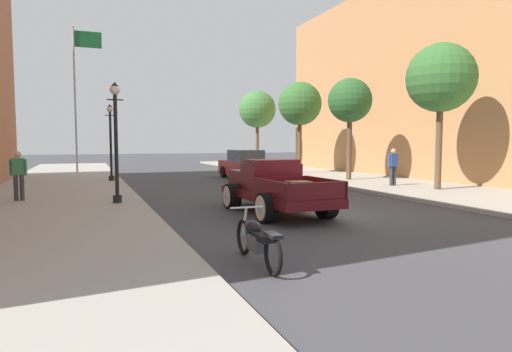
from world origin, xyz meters
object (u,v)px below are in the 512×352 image
object	(u,v)px
street_tree_farthest	(257,110)
pedestrian_sidewalk_left	(18,173)
hotrod_truck_maroon	(272,187)
street_lamp_near	(116,133)
flagpole	(79,83)
pedestrian_sidewalk_right	(393,165)
street_tree_third	(300,104)
street_tree_second	(350,101)
street_tree_nearest	(441,78)
car_background_red	(245,165)
street_lamp_far	(111,136)
motorcycle_parked	(257,239)

from	to	relation	value
street_tree_farthest	pedestrian_sidewalk_left	bearing A→B (deg)	-132.27
hotrod_truck_maroon	street_lamp_near	bearing A→B (deg)	147.79
pedestrian_sidewalk_left	flagpole	xyz separation A→B (m)	(1.84, 13.70, 4.68)
pedestrian_sidewalk_right	street_lamp_near	world-z (taller)	street_lamp_near
street_tree_third	street_lamp_near	bearing A→B (deg)	-138.36
street_tree_second	street_tree_third	world-z (taller)	street_tree_third
hotrod_truck_maroon	street_tree_third	xyz separation A→B (m)	(7.49, 13.17, 3.72)
hotrod_truck_maroon	street_tree_third	world-z (taller)	street_tree_third
street_tree_nearest	pedestrian_sidewalk_left	bearing A→B (deg)	172.02
car_background_red	flagpole	bearing A→B (deg)	144.82
pedestrian_sidewalk_left	pedestrian_sidewalk_right	world-z (taller)	same
pedestrian_sidewalk_left	street_tree_second	bearing A→B (deg)	12.36
street_tree_second	street_lamp_far	bearing A→B (deg)	162.02
hotrod_truck_maroon	street_lamp_far	bearing A→B (deg)	109.17
street_tree_third	flagpole	bearing A→B (deg)	159.10
hotrod_truck_maroon	street_lamp_far	xyz separation A→B (m)	(-3.98, 11.46, 1.63)
car_background_red	street_lamp_far	bearing A→B (deg)	-176.58
street_tree_farthest	street_lamp_near	bearing A→B (deg)	-123.25
car_background_red	street_lamp_far	xyz separation A→B (m)	(-7.35, -0.44, 1.62)
hotrod_truck_maroon	street_tree_nearest	xyz separation A→B (m)	(8.39, 2.22, 3.93)
pedestrian_sidewalk_right	street_lamp_near	xyz separation A→B (m)	(-11.98, -1.53, 1.30)
pedestrian_sidewalk_left	street_tree_second	world-z (taller)	street_tree_second
pedestrian_sidewalk_right	street_lamp_far	xyz separation A→B (m)	(-11.68, 7.23, 1.30)
flagpole	hotrod_truck_maroon	bearing A→B (deg)	-73.22
motorcycle_parked	street_tree_third	bearing A→B (deg)	61.42
motorcycle_parked	street_lamp_far	bearing A→B (deg)	95.07
motorcycle_parked	car_background_red	xyz separation A→B (m)	(5.87, 17.08, 0.33)
car_background_red	hotrod_truck_maroon	bearing A→B (deg)	-105.78
hotrod_truck_maroon	flagpole	xyz separation A→B (m)	(-5.46, 18.12, 5.02)
street_lamp_far	street_tree_nearest	distance (m)	15.61
pedestrian_sidewalk_right	street_tree_farthest	world-z (taller)	street_tree_farthest
street_tree_second	street_tree_farthest	bearing A→B (deg)	90.15
pedestrian_sidewalk_left	street_tree_nearest	distance (m)	16.25
flagpole	street_tree_third	xyz separation A→B (m)	(12.96, -4.95, -1.29)
motorcycle_parked	street_tree_farthest	xyz separation A→B (m)	(10.09, 25.99, 4.20)
hotrod_truck_maroon	pedestrian_sidewalk_right	xyz separation A→B (m)	(7.70, 4.22, 0.33)
street_tree_nearest	street_tree_second	world-z (taller)	street_tree_nearest
pedestrian_sidewalk_left	street_lamp_far	world-z (taller)	street_lamp_far
pedestrian_sidewalk_right	pedestrian_sidewalk_left	bearing A→B (deg)	179.25
pedestrian_sidewalk_left	street_tree_second	distance (m)	15.60
hotrod_truck_maroon	motorcycle_parked	xyz separation A→B (m)	(-2.51, -5.19, -0.31)
street_tree_nearest	street_lamp_near	bearing A→B (deg)	177.84
hotrod_truck_maroon	flagpole	distance (m)	19.58
street_tree_nearest	pedestrian_sidewalk_right	bearing A→B (deg)	108.92
street_lamp_far	street_tree_second	size ratio (longest dim) A/B	0.74
motorcycle_parked	flagpole	xyz separation A→B (m)	(-2.96, 23.31, 5.33)
street_tree_second	pedestrian_sidewalk_right	bearing A→B (deg)	-88.75
street_tree_farthest	pedestrian_sidewalk_right	bearing A→B (deg)	-89.62
hotrod_truck_maroon	street_tree_farthest	bearing A→B (deg)	69.96
hotrod_truck_maroon	street_tree_farthest	distance (m)	22.48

